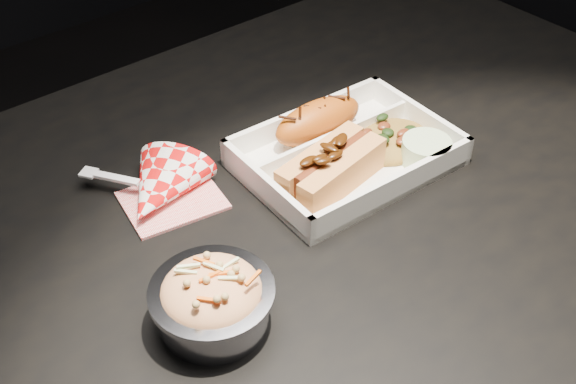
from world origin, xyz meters
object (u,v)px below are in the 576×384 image
at_px(dining_table, 303,252).
at_px(foil_coleslaw_cup, 212,299).
at_px(food_tray, 345,156).
at_px(fried_pastry, 318,120).
at_px(hotdog, 331,166).
at_px(napkin_fork, 159,190).

distance_m(dining_table, foil_coleslaw_cup, 0.24).
xyz_separation_m(food_tray, fried_pastry, (0.00, 0.06, 0.02)).
relative_size(food_tray, foil_coleslaw_cup, 2.17).
relative_size(hotdog, napkin_fork, 0.89).
relative_size(dining_table, hotdog, 8.42).
xyz_separation_m(fried_pastry, hotdog, (-0.05, -0.08, -0.00)).
relative_size(dining_table, foil_coleslaw_cup, 10.00).
xyz_separation_m(dining_table, foil_coleslaw_cup, (-0.19, -0.09, 0.12)).
height_order(dining_table, fried_pastry, fried_pastry).
height_order(food_tray, foil_coleslaw_cup, foil_coleslaw_cup).
bearing_deg(fried_pastry, foil_coleslaw_cup, -149.92).
height_order(dining_table, napkin_fork, napkin_fork).
bearing_deg(foil_coleslaw_cup, food_tray, 20.89).
distance_m(food_tray, napkin_fork, 0.23).
distance_m(hotdog, foil_coleslaw_cup, 0.24).
xyz_separation_m(dining_table, food_tray, (0.08, 0.02, 0.10)).
height_order(dining_table, foil_coleslaw_cup, foil_coleslaw_cup).
relative_size(dining_table, food_tray, 4.62).
bearing_deg(napkin_fork, food_tray, 35.23).
relative_size(food_tray, hotdog, 1.82).
height_order(hotdog, napkin_fork, napkin_fork).
xyz_separation_m(fried_pastry, foil_coleslaw_cup, (-0.27, -0.16, -0.00)).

